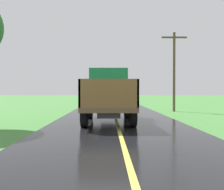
{
  "coord_description": "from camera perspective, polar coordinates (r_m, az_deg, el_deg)",
  "views": [
    {
      "loc": [
        -0.44,
        -0.19,
        1.61
      ],
      "look_at": [
        -0.2,
        13.47,
        1.4
      ],
      "focal_mm": 38.61,
      "sensor_mm": 36.0,
      "label": 1
    }
  ],
  "objects": [
    {
      "name": "utility_pole_roadside",
      "position": [
        19.96,
        14.49,
        6.11
      ],
      "size": [
        2.01,
        0.2,
        6.32
      ],
      "color": "brown",
      "rests_on": "ground"
    },
    {
      "name": "banana_truck_near",
      "position": [
        12.81,
        -0.87,
        0.23
      ],
      "size": [
        2.38,
        5.82,
        2.8
      ],
      "color": "#2D2D30",
      "rests_on": "road_surface"
    }
  ]
}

